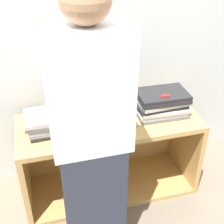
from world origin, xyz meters
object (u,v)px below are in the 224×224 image
at_px(laptop_stack_left, 54,121).
at_px(laptop_stack_right, 161,103).
at_px(person, 91,141).
at_px(laptop_open, 107,112).

height_order(laptop_stack_left, laptop_stack_right, laptop_stack_right).
height_order(laptop_stack_left, person, person).
bearing_deg(person, laptop_stack_right, 37.77).
xyz_separation_m(laptop_stack_left, person, (0.16, -0.46, 0.15)).
distance_m(laptop_stack_right, person, 0.76).
height_order(laptop_open, laptop_stack_left, laptop_open).
height_order(laptop_open, laptop_stack_right, laptop_open).
xyz_separation_m(laptop_open, laptop_stack_right, (0.38, -0.04, 0.03)).
xyz_separation_m(laptop_stack_left, laptop_stack_right, (0.75, -0.00, 0.02)).
relative_size(laptop_stack_left, person, 0.22).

